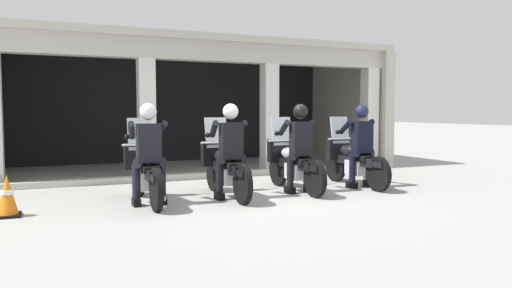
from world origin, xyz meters
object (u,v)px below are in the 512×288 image
police_officer_far_left (148,145)px  police_officer_center_left (230,143)px  motorcycle_center_left (225,167)px  police_officer_far_right (361,139)px  motorcycle_center_right (292,163)px  traffic_cone_flank (7,196)px  police_officer_center_right (300,140)px  motorcycle_far_left (145,171)px  motorcycle_far_right (352,160)px

police_officer_far_left → police_officer_center_left: size_ratio=1.00×
motorcycle_center_left → police_officer_far_right: bearing=5.6°
motorcycle_center_right → traffic_cone_flank: bearing=-168.1°
police_officer_center_left → motorcycle_center_right: (1.35, 0.36, -0.44)m
motorcycle_center_left → police_officer_center_right: size_ratio=1.29×
motorcycle_far_left → police_officer_far_left: bearing=-89.5°
motorcycle_center_right → traffic_cone_flank: (-4.66, -0.40, -0.21)m
motorcycle_far_left → motorcycle_center_right: bearing=2.1°
traffic_cone_flank → motorcycle_far_left: bearing=9.7°
police_officer_center_right → police_officer_far_right: size_ratio=1.00×
police_officer_center_left → traffic_cone_flank: (-3.31, -0.04, -0.65)m
motorcycle_far_left → traffic_cone_flank: motorcycle_far_left is taller
police_officer_far_left → motorcycle_far_right: police_officer_far_left is taller
motorcycle_far_left → motorcycle_far_right: same height
police_officer_far_left → police_officer_center_left: same height
police_officer_far_left → motorcycle_center_right: (2.70, 0.35, -0.44)m
motorcycle_center_left → police_officer_center_left: (-0.00, -0.28, 0.44)m
police_officer_far_right → traffic_cone_flank: 6.05m
police_officer_far_left → traffic_cone_flank: (-1.96, -0.05, -0.65)m
police_officer_center_right → police_officer_center_left: bearing=-170.0°
police_officer_far_left → motorcycle_center_left: (1.35, 0.28, -0.44)m
motorcycle_center_left → police_officer_far_right: size_ratio=1.29×
motorcycle_far_left → police_officer_far_left: (-0.00, -0.28, 0.44)m
police_officer_far_left → police_officer_far_right: bearing=2.3°
motorcycle_center_right → traffic_cone_flank: size_ratio=3.46×
motorcycle_far_left → motorcycle_far_right: bearing=2.3°
motorcycle_center_left → police_officer_far_right: (2.70, -0.17, 0.44)m
police_officer_center_left → police_officer_center_right: size_ratio=1.00×
motorcycle_far_right → traffic_cone_flank: motorcycle_far_right is taller
motorcycle_center_left → police_officer_center_right: bearing=0.3°
police_officer_far_right → traffic_cone_flank: police_officer_far_right is taller
police_officer_far_left → motorcycle_center_left: bearing=12.3°
police_officer_far_left → motorcycle_center_left: size_ratio=0.78×
motorcycle_far_left → police_officer_center_left: (1.35, -0.29, 0.44)m
motorcycle_center_right → police_officer_center_left: bearing=-158.3°
motorcycle_center_right → police_officer_center_right: 0.52m
police_officer_center_left → traffic_cone_flank: bearing=-170.1°
police_officer_center_left → police_officer_far_right: same height
motorcycle_far_left → motorcycle_center_right: (2.70, 0.07, 0.00)m
motorcycle_far_left → motorcycle_center_left: same height
motorcycle_center_right → motorcycle_far_right: 1.35m
motorcycle_far_left → police_officer_far_right: (4.05, -0.17, 0.44)m
motorcycle_center_left → police_officer_center_left: police_officer_center_left is taller
police_officer_center_right → traffic_cone_flank: bearing=-171.6°
police_officer_center_left → motorcycle_center_right: 1.47m
motorcycle_center_right → police_officer_far_right: police_officer_far_right is taller
police_officer_center_left → motorcycle_far_right: size_ratio=0.78×
police_officer_center_right → motorcycle_center_left: bearing=178.1°
police_officer_far_left → traffic_cone_flank: bearing=-177.8°
police_officer_far_left → police_officer_center_left: (1.35, -0.01, 0.00)m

